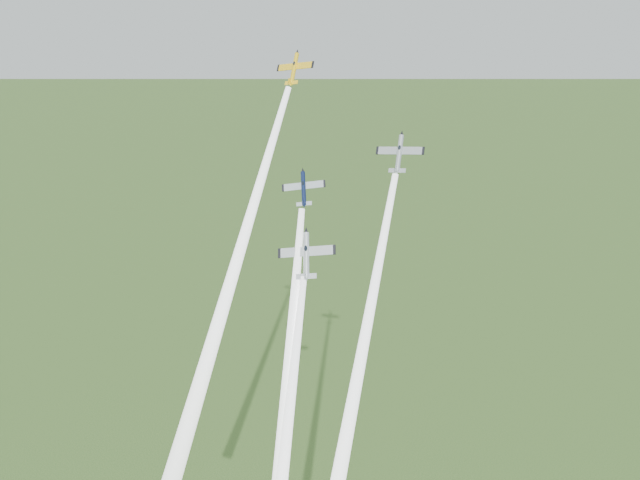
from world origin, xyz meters
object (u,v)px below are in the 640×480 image
(plane_yellow, at_px, (294,69))
(plane_silver_low, at_px, (306,255))
(plane_navy, at_px, (304,188))
(plane_silver_right, at_px, (399,154))

(plane_yellow, height_order, plane_silver_low, plane_yellow)
(plane_navy, bearing_deg, plane_silver_low, -77.75)
(plane_yellow, bearing_deg, plane_silver_right, -7.92)
(plane_silver_right, bearing_deg, plane_silver_low, -138.49)
(plane_yellow, height_order, plane_navy, plane_yellow)
(plane_navy, relative_size, plane_silver_right, 0.91)
(plane_navy, xyz_separation_m, plane_silver_low, (2.09, -5.92, -8.40))
(plane_navy, bearing_deg, plane_silver_right, 2.57)
(plane_silver_right, relative_size, plane_silver_low, 0.84)
(plane_silver_low, bearing_deg, plane_yellow, 107.91)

